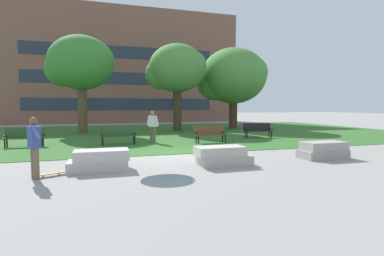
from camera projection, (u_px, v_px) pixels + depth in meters
name	position (u px, v px, depth m)	size (l,w,h in m)	color
ground_plane	(170.00, 155.00, 12.32)	(140.00, 140.00, 0.00)	gray
grass_lawn	(139.00, 133.00, 21.84)	(40.00, 20.00, 0.02)	#336628
concrete_block_center	(100.00, 160.00, 9.38)	(1.85, 0.90, 0.64)	#BCB7B2
concrete_block_left	(222.00, 156.00, 10.20)	(1.90, 0.90, 0.64)	#B2ADA3
concrete_block_right	(323.00, 150.00, 11.52)	(1.80, 0.90, 0.64)	#9E9991
person_skateboarder	(34.00, 144.00, 8.20)	(0.58, 1.42, 1.71)	brown
skateboard	(52.00, 173.00, 8.58)	(1.00, 0.64, 0.14)	olive
puddle	(168.00, 180.00, 8.10)	(1.49, 1.49, 0.01)	#47515B
park_bench_near_left	(118.00, 134.00, 15.53)	(1.83, 0.64, 0.90)	#284723
park_bench_near_right	(258.00, 130.00, 18.71)	(1.84, 0.71, 0.90)	black
park_bench_far_left	(25.00, 136.00, 14.61)	(1.82, 0.59, 0.90)	#284723
park_bench_far_right	(210.00, 133.00, 16.32)	(1.84, 0.70, 0.90)	brown
tree_near_left	(80.00, 64.00, 21.64)	(4.85, 4.62, 7.07)	brown
tree_near_right	(233.00, 77.00, 26.42)	(6.03, 5.74, 7.08)	#42301E
tree_far_left	(176.00, 69.00, 23.70)	(4.71, 4.48, 6.89)	#42301E
person_bystander_near_lawn	(153.00, 125.00, 16.25)	(0.62, 0.69, 1.71)	brown
building_facade_distant	(122.00, 65.00, 35.13)	(28.68, 1.03, 13.64)	brown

